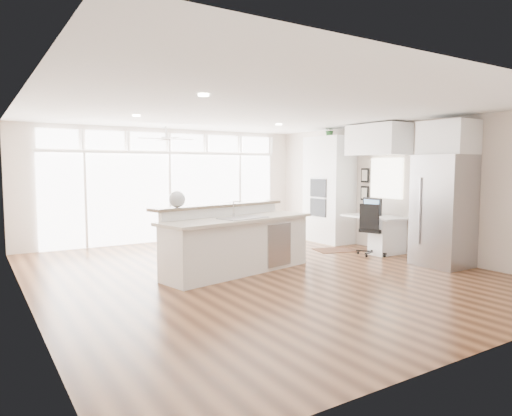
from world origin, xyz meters
TOP-DOWN VIEW (x-y plane):
  - floor at (0.00, 0.00)m, footprint 7.00×8.00m
  - ceiling at (0.00, 0.00)m, footprint 7.00×8.00m
  - wall_back at (0.00, 4.00)m, footprint 7.00×0.04m
  - wall_front at (0.00, -4.00)m, footprint 7.00×0.04m
  - wall_left at (-3.50, 0.00)m, footprint 0.04×8.00m
  - wall_right at (3.50, 0.00)m, footprint 0.04×8.00m
  - glass_wall at (0.00, 3.94)m, footprint 5.80×0.06m
  - transom_row at (0.00, 3.94)m, footprint 5.90×0.06m
  - desk_window at (3.46, 0.30)m, footprint 0.04×0.85m
  - ceiling_fan at (-0.50, 2.80)m, footprint 1.16×1.16m
  - recessed_lights at (0.00, 0.20)m, footprint 3.40×3.00m
  - oven_cabinet at (3.17, 1.80)m, footprint 0.64×1.20m
  - desk_nook at (3.13, 0.30)m, footprint 0.72×1.30m
  - upper_cabinets at (3.17, 0.30)m, footprint 0.64×1.30m
  - refrigerator at (3.11, -1.35)m, footprint 0.76×0.90m
  - fridge_cabinet at (3.17, -1.35)m, footprint 0.64×0.90m
  - framed_photos at (3.46, 0.92)m, footprint 0.06×0.22m
  - kitchen_island at (-0.27, 0.18)m, footprint 3.03×1.65m
  - rug at (2.53, 0.84)m, footprint 0.99×0.82m
  - office_chair at (2.81, 0.02)m, footprint 0.68×0.65m
  - fishbowl at (-1.28, 0.37)m, footprint 0.32×0.32m
  - monitor at (3.05, 0.30)m, footprint 0.09×0.49m
  - keyboard at (2.88, 0.30)m, footprint 0.16×0.32m
  - potted_plant at (3.17, 1.80)m, footprint 0.29×0.32m

SIDE VIEW (x-z plane):
  - floor at x=0.00m, z-range -0.02..0.00m
  - rug at x=2.53m, z-range 0.00..0.01m
  - desk_nook at x=3.13m, z-range 0.00..0.76m
  - office_chair at x=2.81m, z-range 0.00..1.04m
  - kitchen_island at x=-0.27m, z-range 0.00..1.14m
  - keyboard at x=2.88m, z-range 0.76..0.78m
  - monitor at x=3.05m, z-range 0.76..1.16m
  - refrigerator at x=3.11m, z-range 0.00..2.00m
  - glass_wall at x=0.00m, z-range 0.01..2.09m
  - oven_cabinet at x=3.17m, z-range 0.00..2.50m
  - fishbowl at x=-1.28m, z-range 1.14..1.40m
  - wall_back at x=0.00m, z-range 0.00..2.70m
  - wall_front at x=0.00m, z-range 0.00..2.70m
  - wall_left at x=-3.50m, z-range 0.00..2.70m
  - wall_right at x=3.50m, z-range 0.00..2.70m
  - framed_photos at x=3.46m, z-range 1.00..1.80m
  - desk_window at x=3.46m, z-range 1.12..1.98m
  - fridge_cabinet at x=3.17m, z-range 2.00..2.60m
  - upper_cabinets at x=3.17m, z-range 2.03..2.67m
  - transom_row at x=0.00m, z-range 2.18..2.58m
  - ceiling_fan at x=-0.50m, z-range 2.32..2.64m
  - potted_plant at x=3.17m, z-range 2.50..2.75m
  - recessed_lights at x=0.00m, z-range 2.67..2.69m
  - ceiling at x=0.00m, z-range 2.69..2.71m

